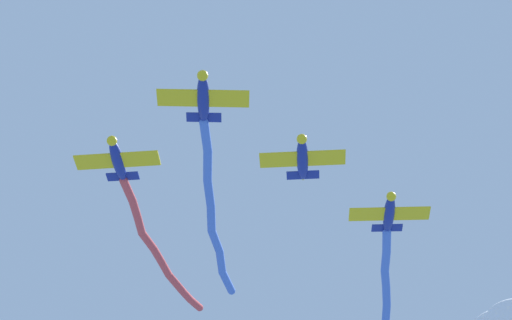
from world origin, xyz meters
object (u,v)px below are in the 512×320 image
object	(u,v)px
airplane_left_wing	(302,158)
airplane_right_wing	(117,159)
airplane_lead	(203,97)
airplane_slot	(389,213)

from	to	relation	value
airplane_left_wing	airplane_right_wing	xyz separation A→B (m)	(7.11, 14.55, 0.30)
airplane_right_wing	airplane_lead	bearing A→B (deg)	51.25
airplane_left_wing	airplane_slot	size ratio (longest dim) A/B	0.99
airplane_right_wing	airplane_slot	xyz separation A→B (m)	(-4.12, -25.02, -0.60)
airplane_slot	airplane_right_wing	bearing A→B (deg)	-73.25
airplane_right_wing	airplane_left_wing	bearing A→B (deg)	93.19
airplane_lead	airplane_left_wing	bearing A→B (deg)	128.89
airplane_lead	airplane_right_wing	bearing A→B (deg)	-135.07
airplane_slot	airplane_left_wing	bearing A→B (deg)	-47.97
airplane_left_wing	airplane_lead	bearing A→B (deg)	-46.23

